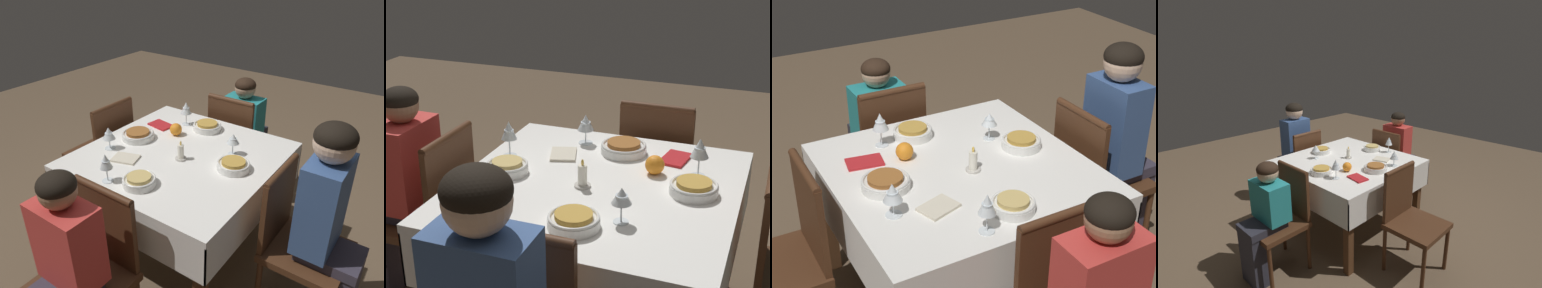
# 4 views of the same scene
# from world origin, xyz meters

# --- Properties ---
(dining_table) EXTENTS (1.13, 1.14, 0.72)m
(dining_table) POSITION_xyz_m (0.00, 0.00, 0.63)
(dining_table) COLOR white
(dining_table) RESTS_ON ground_plane
(chair_east) EXTENTS (0.41, 0.41, 0.87)m
(chair_east) POSITION_xyz_m (0.79, -0.03, 0.48)
(chair_east) COLOR #472816
(chair_east) RESTS_ON ground_plane
(chair_north) EXTENTS (0.41, 0.41, 0.87)m
(chair_north) POSITION_xyz_m (-0.04, 0.79, 0.48)
(chair_north) COLOR #472816
(chair_north) RESTS_ON ground_plane
(chair_west) EXTENTS (0.41, 0.41, 0.87)m
(chair_west) POSITION_xyz_m (-0.79, 0.09, 0.48)
(chair_west) COLOR #472816
(chair_west) RESTS_ON ground_plane
(person_adult_denim) EXTENTS (0.34, 0.30, 1.17)m
(person_adult_denim) POSITION_xyz_m (0.93, -0.03, 0.66)
(person_adult_denim) COLOR #383342
(person_adult_denim) RESTS_ON ground_plane
(person_child_teal) EXTENTS (0.30, 0.33, 0.96)m
(person_child_teal) POSITION_xyz_m (-0.04, 0.96, 0.53)
(person_child_teal) COLOR #282833
(person_child_teal) RESTS_ON ground_plane
(bowl_east) EXTENTS (0.19, 0.19, 0.06)m
(bowl_east) POSITION_xyz_m (0.35, 0.03, 0.75)
(bowl_east) COLOR white
(bowl_east) RESTS_ON dining_table
(wine_glass_east) EXTENTS (0.08, 0.08, 0.14)m
(wine_glass_east) POSITION_xyz_m (0.26, 0.18, 0.82)
(wine_glass_east) COLOR white
(wine_glass_east) RESTS_ON dining_table
(bowl_north) EXTENTS (0.19, 0.19, 0.06)m
(bowl_north) POSITION_xyz_m (-0.05, 0.38, 0.75)
(bowl_north) COLOR white
(bowl_north) RESTS_ON dining_table
(wine_glass_north) EXTENTS (0.08, 0.08, 0.17)m
(wine_glass_north) POSITION_xyz_m (-0.22, 0.37, 0.84)
(wine_glass_north) COLOR white
(wine_glass_north) RESTS_ON dining_table
(bowl_south) EXTENTS (0.18, 0.18, 0.06)m
(bowl_south) POSITION_xyz_m (0.03, -0.40, 0.75)
(bowl_south) COLOR white
(bowl_south) RESTS_ON dining_table
(wine_glass_south) EXTENTS (0.07, 0.07, 0.17)m
(wine_glass_south) POSITION_xyz_m (-0.14, -0.47, 0.84)
(wine_glass_south) COLOR white
(wine_glass_south) RESTS_ON dining_table
(bowl_west) EXTENTS (0.21, 0.21, 0.06)m
(bowl_west) POSITION_xyz_m (-0.35, 0.01, 0.75)
(bowl_west) COLOR white
(bowl_west) RESTS_ON dining_table
(wine_glass_west) EXTENTS (0.08, 0.08, 0.15)m
(wine_glass_west) POSITION_xyz_m (-0.40, -0.20, 0.82)
(wine_glass_west) COLOR white
(wine_glass_west) RESTS_ON dining_table
(candle_centerpiece) EXTENTS (0.07, 0.07, 0.12)m
(candle_centerpiece) POSITION_xyz_m (0.04, -0.05, 0.76)
(candle_centerpiece) COLOR beige
(candle_centerpiece) RESTS_ON dining_table
(orange_fruit) EXTENTS (0.08, 0.08, 0.08)m
(orange_fruit) POSITION_xyz_m (-0.18, 0.19, 0.76)
(orange_fruit) COLOR orange
(orange_fruit) RESTS_ON dining_table
(napkin_red_folded) EXTENTS (0.18, 0.15, 0.01)m
(napkin_red_folded) POSITION_xyz_m (-0.23, -0.24, 0.73)
(napkin_red_folded) COLOR beige
(napkin_red_folded) RESTS_ON dining_table
(napkin_spare_side) EXTENTS (0.18, 0.13, 0.01)m
(napkin_spare_side) POSITION_xyz_m (-0.36, 0.25, 0.73)
(napkin_spare_side) COLOR red
(napkin_spare_side) RESTS_ON dining_table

